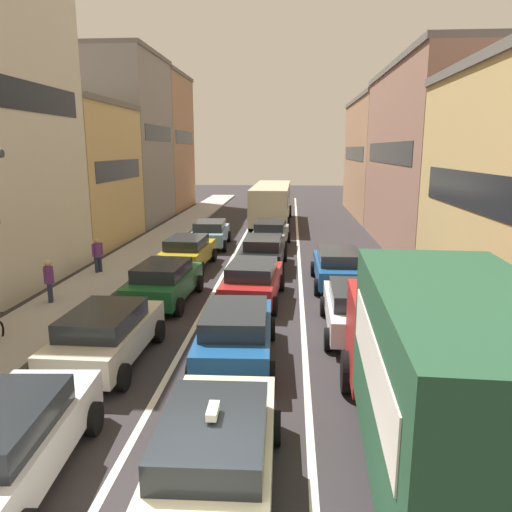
{
  "coord_description": "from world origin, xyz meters",
  "views": [
    {
      "loc": [
        1.27,
        -5.51,
        5.45
      ],
      "look_at": [
        0.0,
        12.0,
        1.6
      ],
      "focal_mm": 34.3,
      "sensor_mm": 36.0,
      "label": 1
    }
  ],
  "objects_px": {
    "coupe_centre_lane_fourth": "(264,251)",
    "pedestrian_mid_sidewalk": "(49,280)",
    "hatchback_centre_lane_third": "(253,280)",
    "sedan_centre_lane_fifth": "(271,233)",
    "sedan_left_lane_front": "(4,442)",
    "wagon_left_lane_second": "(106,334)",
    "sedan_centre_lane_second": "(236,333)",
    "sedan_left_lane_third": "(164,281)",
    "removalist_box_truck": "(441,371)",
    "sedan_right_lane_behind_truck": "(357,308)",
    "sedan_left_lane_fifth": "(210,233)",
    "taxi_centre_lane_front": "(215,452)",
    "pedestrian_far_sidewalk": "(98,254)",
    "sedan_left_lane_fourth": "(188,251)",
    "bus_mid_queue_primary": "(272,201)",
    "wagon_right_lane_far": "(338,266)"
  },
  "relations": [
    {
      "from": "sedan_right_lane_behind_truck",
      "to": "pedestrian_mid_sidewalk",
      "type": "distance_m",
      "value": 10.67
    },
    {
      "from": "sedan_centre_lane_fifth",
      "to": "sedan_left_lane_fifth",
      "type": "distance_m",
      "value": 3.43
    },
    {
      "from": "sedan_centre_lane_second",
      "to": "pedestrian_mid_sidewalk",
      "type": "relative_size",
      "value": 2.63
    },
    {
      "from": "taxi_centre_lane_front",
      "to": "sedan_left_lane_front",
      "type": "relative_size",
      "value": 0.98
    },
    {
      "from": "sedan_centre_lane_second",
      "to": "pedestrian_far_sidewalk",
      "type": "relative_size",
      "value": 2.63
    },
    {
      "from": "taxi_centre_lane_front",
      "to": "sedan_left_lane_fifth",
      "type": "bearing_deg",
      "value": 8.44
    },
    {
      "from": "sedan_left_lane_fifth",
      "to": "sedan_centre_lane_second",
      "type": "bearing_deg",
      "value": -170.5
    },
    {
      "from": "pedestrian_mid_sidewalk",
      "to": "sedan_left_lane_fourth",
      "type": "bearing_deg",
      "value": -145.03
    },
    {
      "from": "hatchback_centre_lane_third",
      "to": "sedan_centre_lane_fifth",
      "type": "distance_m",
      "value": 10.13
    },
    {
      "from": "sedan_right_lane_behind_truck",
      "to": "sedan_centre_lane_second",
      "type": "bearing_deg",
      "value": 125.04
    },
    {
      "from": "hatchback_centre_lane_third",
      "to": "pedestrian_far_sidewalk",
      "type": "distance_m",
      "value": 7.82
    },
    {
      "from": "removalist_box_truck",
      "to": "sedan_left_lane_front",
      "type": "height_order",
      "value": "removalist_box_truck"
    },
    {
      "from": "removalist_box_truck",
      "to": "sedan_centre_lane_fifth",
      "type": "xyz_separation_m",
      "value": [
        -3.56,
        19.74,
        -1.18
      ]
    },
    {
      "from": "sedan_left_lane_front",
      "to": "sedan_right_lane_behind_truck",
      "type": "bearing_deg",
      "value": -45.77
    },
    {
      "from": "sedan_centre_lane_second",
      "to": "wagon_left_lane_second",
      "type": "height_order",
      "value": "same"
    },
    {
      "from": "sedan_left_lane_fourth",
      "to": "sedan_right_lane_behind_truck",
      "type": "bearing_deg",
      "value": -136.57
    },
    {
      "from": "sedan_centre_lane_fifth",
      "to": "bus_mid_queue_primary",
      "type": "relative_size",
      "value": 0.42
    },
    {
      "from": "sedan_centre_lane_second",
      "to": "sedan_centre_lane_fifth",
      "type": "distance_m",
      "value": 15.3
    },
    {
      "from": "sedan_centre_lane_fifth",
      "to": "hatchback_centre_lane_third",
      "type": "bearing_deg",
      "value": -178.07
    },
    {
      "from": "coupe_centre_lane_fourth",
      "to": "sedan_right_lane_behind_truck",
      "type": "xyz_separation_m",
      "value": [
        3.28,
        -8.0,
        0.0
      ]
    },
    {
      "from": "sedan_left_lane_third",
      "to": "sedan_centre_lane_second",
      "type": "bearing_deg",
      "value": -144.25
    },
    {
      "from": "removalist_box_truck",
      "to": "sedan_left_lane_front",
      "type": "relative_size",
      "value": 1.76
    },
    {
      "from": "sedan_left_lane_front",
      "to": "wagon_left_lane_second",
      "type": "distance_m",
      "value": 4.77
    },
    {
      "from": "taxi_centre_lane_front",
      "to": "pedestrian_mid_sidewalk",
      "type": "height_order",
      "value": "same"
    },
    {
      "from": "sedan_left_lane_third",
      "to": "sedan_left_lane_fifth",
      "type": "xyz_separation_m",
      "value": [
        -0.04,
        10.4,
        0.0
      ]
    },
    {
      "from": "sedan_right_lane_behind_truck",
      "to": "sedan_left_lane_fifth",
      "type": "bearing_deg",
      "value": 28.06
    },
    {
      "from": "sedan_centre_lane_second",
      "to": "bus_mid_queue_primary",
      "type": "bearing_deg",
      "value": -1.85
    },
    {
      "from": "wagon_left_lane_second",
      "to": "sedan_right_lane_behind_truck",
      "type": "relative_size",
      "value": 1.0
    },
    {
      "from": "sedan_left_lane_third",
      "to": "coupe_centre_lane_fourth",
      "type": "relative_size",
      "value": 1.01
    },
    {
      "from": "removalist_box_truck",
      "to": "sedan_left_lane_front",
      "type": "distance_m",
      "value": 7.15
    },
    {
      "from": "coupe_centre_lane_fourth",
      "to": "pedestrian_mid_sidewalk",
      "type": "bearing_deg",
      "value": 131.99
    },
    {
      "from": "taxi_centre_lane_front",
      "to": "coupe_centre_lane_fourth",
      "type": "height_order",
      "value": "taxi_centre_lane_front"
    },
    {
      "from": "taxi_centre_lane_front",
      "to": "pedestrian_far_sidewalk",
      "type": "xyz_separation_m",
      "value": [
        -7.3,
        13.61,
        0.15
      ]
    },
    {
      "from": "sedan_left_lane_fourth",
      "to": "taxi_centre_lane_front",
      "type": "bearing_deg",
      "value": -164.28
    },
    {
      "from": "pedestrian_mid_sidewalk",
      "to": "sedan_centre_lane_fifth",
      "type": "bearing_deg",
      "value": -146.2
    },
    {
      "from": "sedan_left_lane_front",
      "to": "removalist_box_truck",
      "type": "bearing_deg",
      "value": -88.64
    },
    {
      "from": "sedan_left_lane_fourth",
      "to": "bus_mid_queue_primary",
      "type": "relative_size",
      "value": 0.41
    },
    {
      "from": "sedan_centre_lane_second",
      "to": "wagon_right_lane_far",
      "type": "height_order",
      "value": "same"
    },
    {
      "from": "hatchback_centre_lane_third",
      "to": "sedan_left_lane_front",
      "type": "bearing_deg",
      "value": 166.01
    },
    {
      "from": "wagon_left_lane_second",
      "to": "pedestrian_far_sidewalk",
      "type": "relative_size",
      "value": 2.61
    },
    {
      "from": "bus_mid_queue_primary",
      "to": "pedestrian_mid_sidewalk",
      "type": "distance_m",
      "value": 20.92
    },
    {
      "from": "coupe_centre_lane_fourth",
      "to": "bus_mid_queue_primary",
      "type": "xyz_separation_m",
      "value": [
        -0.18,
        13.57,
        0.96
      ]
    },
    {
      "from": "sedan_left_lane_fourth",
      "to": "sedan_centre_lane_fifth",
      "type": "bearing_deg",
      "value": -32.5
    },
    {
      "from": "sedan_centre_lane_fifth",
      "to": "sedan_left_lane_fifth",
      "type": "height_order",
      "value": "same"
    },
    {
      "from": "sedan_centre_lane_second",
      "to": "wagon_left_lane_second",
      "type": "xyz_separation_m",
      "value": [
        -3.32,
        -0.32,
        0.0
      ]
    },
    {
      "from": "sedan_centre_lane_fifth",
      "to": "wagon_right_lane_far",
      "type": "relative_size",
      "value": 1.02
    },
    {
      "from": "sedan_left_lane_fourth",
      "to": "pedestrian_far_sidewalk",
      "type": "height_order",
      "value": "pedestrian_far_sidewalk"
    },
    {
      "from": "coupe_centre_lane_fourth",
      "to": "sedan_centre_lane_fifth",
      "type": "height_order",
      "value": "same"
    },
    {
      "from": "sedan_left_lane_front",
      "to": "sedan_left_lane_fourth",
      "type": "distance_m",
      "value": 15.15
    },
    {
      "from": "sedan_centre_lane_second",
      "to": "pedestrian_far_sidewalk",
      "type": "distance_m",
      "value": 11.04
    }
  ]
}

